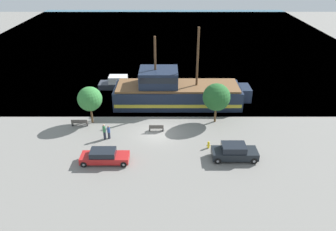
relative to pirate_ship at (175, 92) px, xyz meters
The scene contains 13 objects.
ground_plane 8.27m from the pirate_ship, 105.74° to the right, with size 160.00×160.00×0.00m, color gray.
water_surface 36.33m from the pirate_ship, 93.47° to the left, with size 80.00×80.00×0.00m, color #38667F.
pirate_ship is the anchor object (origin of this frame).
moored_boat_dockside 9.98m from the pirate_ship, 144.22° to the left, with size 6.74×2.25×1.83m.
parked_car_curb_front 15.30m from the pirate_ship, 118.00° to the right, with size 4.66×1.79×1.38m.
parked_car_curb_mid 14.03m from the pirate_ship, 66.91° to the right, with size 4.45×1.93×1.63m.
fire_hydrant 11.43m from the pirate_ship, 73.60° to the right, with size 0.42×0.25×0.76m.
bench_promenade_east 12.97m from the pirate_ship, 151.75° to the right, with size 1.89×0.45×0.85m.
bench_promenade_west 7.83m from the pirate_ship, 107.66° to the right, with size 1.64×0.45×0.85m.
pedestrian_walking_near 12.07m from the pirate_ship, 131.16° to the right, with size 0.32×0.32×1.81m.
pedestrian_walking_far 11.68m from the pirate_ship, 129.89° to the right, with size 0.32×0.32×1.54m.
tree_row_east 11.44m from the pirate_ship, 152.46° to the right, with size 2.86×2.86×4.52m.
tree_row_mideast 6.98m from the pirate_ship, 47.40° to the right, with size 3.22×3.22×4.83m.
Camera 1 is at (1.18, -32.05, 18.56)m, focal length 35.00 mm.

